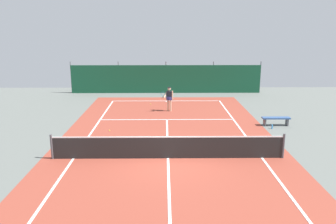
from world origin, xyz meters
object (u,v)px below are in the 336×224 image
tennis_ball_near_player (151,104)px  courtside_bench (276,119)px  tennis_player (169,97)px  tennis_ball_midcourt (110,130)px  tennis_net (168,147)px  water_bottle (272,127)px

tennis_ball_near_player → courtside_bench: 9.36m
tennis_player → tennis_ball_midcourt: size_ratio=24.85×
tennis_net → courtside_bench: bearing=38.7°
tennis_net → tennis_ball_near_player: bearing=96.2°
tennis_ball_midcourt → courtside_bench: size_ratio=0.04×
tennis_ball_midcourt → water_bottle: 9.07m
tennis_player → courtside_bench: 7.13m
courtside_bench → water_bottle: courtside_bench is taller
water_bottle → tennis_ball_midcourt: bearing=-178.0°
tennis_ball_midcourt → tennis_ball_near_player: bearing=73.1°
water_bottle → tennis_net: bearing=-143.3°
tennis_ball_midcourt → courtside_bench: courtside_bench is taller
tennis_ball_midcourt → courtside_bench: (9.48, 0.99, 0.34)m
tennis_net → water_bottle: tennis_net is taller
tennis_net → tennis_player: (0.17, 8.63, 0.45)m
tennis_ball_near_player → tennis_ball_midcourt: bearing=-106.9°
tennis_ball_midcourt → tennis_net: bearing=-52.1°
tennis_net → tennis_player: bearing=88.9°
tennis_ball_near_player → tennis_ball_midcourt: (-2.01, -6.63, 0.00)m
tennis_player → tennis_net: bearing=114.5°
tennis_ball_near_player → water_bottle: 9.46m
tennis_player → water_bottle: bearing=169.1°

